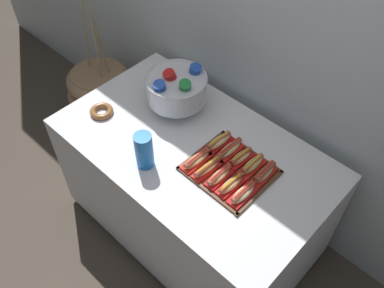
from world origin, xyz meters
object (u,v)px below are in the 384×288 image
serving_tray (230,170)px  hot_dog_6 (229,150)px  hot_dog_1 (208,168)px  donut (102,111)px  hot_dog_5 (219,142)px  punch_bowl (177,88)px  hot_dog_9 (264,173)px  hot_dog_7 (241,158)px  hot_dog_2 (219,176)px  hot_dog_3 (231,185)px  hot_dog_8 (252,165)px  floor_vase (104,105)px  hot_dog_0 (197,160)px  cup_stack (144,151)px  buffet_table (193,188)px  hot_dog_4 (243,194)px

serving_tray → hot_dog_6: size_ratio=2.31×
serving_tray → hot_dog_1: size_ratio=2.20×
donut → hot_dog_5: bearing=22.2°
serving_tray → hot_dog_5: 0.17m
hot_dog_6 → punch_bowl: bearing=171.2°
hot_dog_5 → hot_dog_9: 0.30m
hot_dog_1 → punch_bowl: size_ratio=0.54×
serving_tray → hot_dog_7: bearing=89.2°
hot_dog_1 → hot_dog_2: hot_dog_1 is taller
hot_dog_6 → donut: (-0.72, -0.26, -0.02)m
hot_dog_3 → hot_dog_8: 0.17m
hot_dog_6 → hot_dog_9: bearing=-0.8°
hot_dog_7 → hot_dog_9: size_ratio=0.96×
floor_vase → donut: 0.84m
hot_dog_0 → cup_stack: size_ratio=0.90×
floor_vase → hot_dog_2: bearing=-10.4°
serving_tray → hot_dog_8: (0.08, 0.08, 0.03)m
buffet_table → hot_dog_0: size_ratio=8.11×
hot_dog_7 → punch_bowl: 0.54m
floor_vase → hot_dog_7: size_ratio=7.37×
hot_dog_6 → hot_dog_9: (0.22, -0.00, 0.00)m
hot_dog_0 → hot_dog_2: same height
hot_dog_9 → hot_dog_0: bearing=-152.0°
hot_dog_2 → hot_dog_6: 0.18m
floor_vase → punch_bowl: floor_vase is taller
buffet_table → serving_tray: (0.25, 0.01, 0.38)m
hot_dog_3 → serving_tray: bearing=131.5°
buffet_table → hot_dog_4: size_ratio=9.01×
hot_dog_0 → hot_dog_3: (0.22, -0.00, 0.00)m
hot_dog_0 → cup_stack: (-0.19, -0.18, 0.07)m
hot_dog_4 → hot_dog_9: hot_dog_9 is taller
hot_dog_6 → punch_bowl: punch_bowl is taller
buffet_table → cup_stack: size_ratio=7.26×
buffet_table → hot_dog_4: (0.40, -0.08, 0.41)m
floor_vase → cup_stack: size_ratio=5.66×
hot_dog_6 → punch_bowl: size_ratio=0.52×
hot_dog_5 → hot_dog_8: size_ratio=1.08×
floor_vase → hot_dog_4: size_ratio=7.03×
punch_bowl → donut: bearing=-129.5°
hot_dog_9 → hot_dog_3: bearing=-115.2°
donut → hot_dog_1: bearing=7.8°
buffet_table → hot_dog_5: (0.10, 0.09, 0.42)m
hot_dog_6 → hot_dog_0: bearing=-115.2°
hot_dog_7 → floor_vase: bearing=176.5°
hot_dog_0 → serving_tray: bearing=28.0°
serving_tray → hot_dog_7: (0.00, 0.08, 0.03)m
hot_dog_5 → hot_dog_9: (0.30, -0.00, 0.00)m
hot_dog_3 → punch_bowl: 0.65m
hot_dog_3 → hot_dog_8: bearing=89.2°
floor_vase → hot_dog_5: floor_vase is taller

